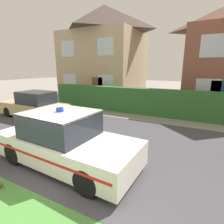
# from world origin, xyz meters

# --- Properties ---
(ground_plane) EXTENTS (80.00, 80.00, 0.00)m
(ground_plane) POSITION_xyz_m (0.00, 0.00, 0.00)
(ground_plane) COLOR gray
(road_strip) EXTENTS (28.00, 6.61, 0.01)m
(road_strip) POSITION_xyz_m (0.00, 3.99, 0.01)
(road_strip) COLOR #424247
(road_strip) RESTS_ON ground
(garden_hedge) EXTENTS (13.05, 0.65, 1.62)m
(garden_hedge) POSITION_xyz_m (-0.55, 8.87, 0.81)
(garden_hedge) COLOR #2D662D
(garden_hedge) RESTS_ON ground
(police_car) EXTENTS (4.48, 2.02, 1.71)m
(police_car) POSITION_xyz_m (-0.60, 2.04, 0.74)
(police_car) COLOR black
(police_car) RESTS_ON road_strip
(neighbour_car_near) EXTENTS (4.43, 1.63, 1.52)m
(neighbour_car_near) POSITION_xyz_m (-5.82, 5.20, 0.70)
(neighbour_car_near) COLOR black
(neighbour_car_near) RESTS_ON road_strip
(house_left) EXTENTS (7.03, 6.50, 8.42)m
(house_left) POSITION_xyz_m (-5.91, 13.80, 4.30)
(house_left) COLOR tan
(house_left) RESTS_ON ground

